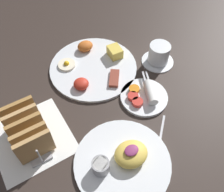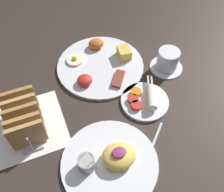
{
  "view_description": "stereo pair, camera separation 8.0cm",
  "coord_description": "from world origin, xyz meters",
  "px_view_note": "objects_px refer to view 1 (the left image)",
  "views": [
    {
      "loc": [
        -0.19,
        -0.39,
        0.67
      ],
      "look_at": [
        0.06,
        0.03,
        0.03
      ],
      "focal_mm": 40.0,
      "sensor_mm": 36.0,
      "label": 1
    },
    {
      "loc": [
        -0.12,
        -0.42,
        0.67
      ],
      "look_at": [
        0.06,
        0.03,
        0.03
      ],
      "focal_mm": 40.0,
      "sensor_mm": 36.0,
      "label": 2
    }
  ],
  "objects_px": {
    "plate_breakfast": "(93,66)",
    "coffee_cup": "(159,55)",
    "plate_foreground": "(123,161)",
    "toast_rack": "(28,130)",
    "plate_condiments": "(144,96)"
  },
  "relations": [
    {
      "from": "plate_condiments",
      "to": "coffee_cup",
      "type": "distance_m",
      "value": 0.18
    },
    {
      "from": "plate_breakfast",
      "to": "coffee_cup",
      "type": "bearing_deg",
      "value": -24.11
    },
    {
      "from": "toast_rack",
      "to": "coffee_cup",
      "type": "bearing_deg",
      "value": 6.93
    },
    {
      "from": "plate_foreground",
      "to": "coffee_cup",
      "type": "height_order",
      "value": "coffee_cup"
    },
    {
      "from": "plate_condiments",
      "to": "plate_foreground",
      "type": "xyz_separation_m",
      "value": [
        -0.19,
        -0.15,
        0.0
      ]
    },
    {
      "from": "plate_breakfast",
      "to": "coffee_cup",
      "type": "xyz_separation_m",
      "value": [
        0.22,
        -0.1,
        0.03
      ]
    },
    {
      "from": "plate_breakfast",
      "to": "coffee_cup",
      "type": "relative_size",
      "value": 2.65
    },
    {
      "from": "coffee_cup",
      "to": "toast_rack",
      "type": "bearing_deg",
      "value": -173.07
    },
    {
      "from": "plate_condiments",
      "to": "coffee_cup",
      "type": "bearing_deg",
      "value": 37.97
    },
    {
      "from": "plate_condiments",
      "to": "plate_breakfast",
      "type": "bearing_deg",
      "value": 110.14
    },
    {
      "from": "plate_foreground",
      "to": "coffee_cup",
      "type": "xyz_separation_m",
      "value": [
        0.33,
        0.27,
        0.02
      ]
    },
    {
      "from": "coffee_cup",
      "to": "plate_foreground",
      "type": "bearing_deg",
      "value": -141.03
    },
    {
      "from": "plate_condiments",
      "to": "coffee_cup",
      "type": "height_order",
      "value": "coffee_cup"
    },
    {
      "from": "plate_breakfast",
      "to": "plate_foreground",
      "type": "bearing_deg",
      "value": -106.44
    },
    {
      "from": "plate_breakfast",
      "to": "toast_rack",
      "type": "height_order",
      "value": "toast_rack"
    }
  ]
}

